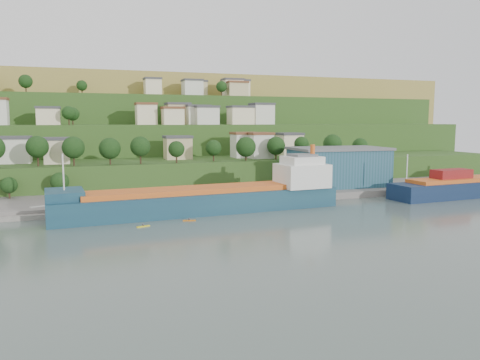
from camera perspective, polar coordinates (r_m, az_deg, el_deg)
name	(u,v)px	position (r m, az deg, el deg)	size (l,w,h in m)	color
ground	(214,219)	(112.69, -3.24, -4.80)	(500.00, 500.00, 0.00)	#43524C
quay	(250,197)	(145.05, 1.27, -2.10)	(220.00, 26.00, 4.00)	slate
hillside	(132,162)	(277.27, -13.02, 2.17)	(360.00, 211.16, 96.00)	#284719
cargo_ship_near	(211,200)	(121.37, -3.61, -2.47)	(74.96, 16.04, 19.12)	#123146
warehouse	(338,166)	(159.04, 11.90, 1.63)	(31.86, 20.44, 12.80)	#1C4854
dinghy	(40,208)	(128.13, -23.20, -3.16)	(4.56, 1.71, 0.91)	silver
kayak_orange	(189,220)	(111.26, -6.20, -4.87)	(3.09, 1.21, 0.76)	#CC6A12
kayak_yellow	(143,226)	(106.77, -11.71, -5.49)	(3.08, 1.39, 0.76)	gold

